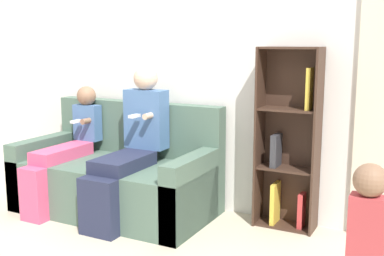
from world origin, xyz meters
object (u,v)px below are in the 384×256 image
(couch, at_px, (118,178))
(child_seated, at_px, (65,148))
(bookshelf, at_px, (289,144))
(adult_seated, at_px, (131,142))
(toddler_standing, at_px, (367,232))

(couch, height_order, child_seated, child_seated)
(child_seated, relative_size, bookshelf, 0.74)
(couch, distance_m, adult_seated, 0.43)
(couch, xyz_separation_m, bookshelf, (1.46, 0.36, 0.39))
(couch, distance_m, toddler_standing, 2.36)
(couch, relative_size, adult_seated, 1.35)
(couch, height_order, adult_seated, adult_seated)
(toddler_standing, bearing_deg, child_seated, 167.32)
(adult_seated, relative_size, toddler_standing, 1.49)
(child_seated, xyz_separation_m, toddler_standing, (2.71, -0.61, -0.07))
(child_seated, bearing_deg, bookshelf, 14.44)
(child_seated, distance_m, toddler_standing, 2.78)
(toddler_standing, bearing_deg, adult_seated, 161.69)
(adult_seated, xyz_separation_m, bookshelf, (1.24, 0.44, 0.03))
(adult_seated, bearing_deg, bookshelf, 19.52)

